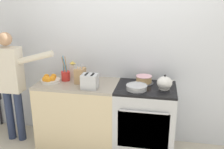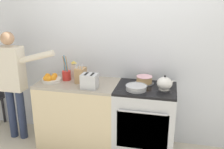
# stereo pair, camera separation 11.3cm
# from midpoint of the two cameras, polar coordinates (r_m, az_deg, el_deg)

# --- Properties ---
(wall_back) EXTENTS (8.00, 0.04, 2.60)m
(wall_back) POSITION_cam_midpoint_polar(r_m,az_deg,el_deg) (3.41, 5.09, 5.35)
(wall_back) COLOR silver
(wall_back) RESTS_ON ground_plane
(counter_cabinet) EXTENTS (1.06, 0.62, 0.91)m
(counter_cabinet) POSITION_cam_midpoint_polar(r_m,az_deg,el_deg) (3.53, -6.57, -8.77)
(counter_cabinet) COLOR beige
(counter_cabinet) RESTS_ON ground_plane
(stove_range) EXTENTS (0.75, 0.65, 0.91)m
(stove_range) POSITION_cam_midpoint_polar(r_m,az_deg,el_deg) (3.36, 8.43, -10.30)
(stove_range) COLOR #B7BABF
(stove_range) RESTS_ON ground_plane
(layer_cake) EXTENTS (0.25, 0.25, 0.10)m
(layer_cake) POSITION_cam_midpoint_polar(r_m,az_deg,el_deg) (3.30, 8.35, -1.27)
(layer_cake) COLOR #4C4C51
(layer_cake) RESTS_ON stove_range
(tea_kettle) EXTENTS (0.23, 0.19, 0.18)m
(tea_kettle) POSITION_cam_midpoint_polar(r_m,az_deg,el_deg) (3.13, 12.97, -2.01)
(tea_kettle) COLOR white
(tea_kettle) RESTS_ON stove_range
(mixing_bowl) EXTENTS (0.26, 0.26, 0.06)m
(mixing_bowl) POSITION_cam_midpoint_polar(r_m,az_deg,el_deg) (3.06, 6.62, -3.00)
(mixing_bowl) COLOR #B7BABF
(mixing_bowl) RESTS_ON stove_range
(knife_block) EXTENTS (0.12, 0.16, 0.29)m
(knife_block) POSITION_cam_midpoint_polar(r_m,az_deg,el_deg) (3.31, -6.20, -0.14)
(knife_block) COLOR tan
(knife_block) RESTS_ON counter_cabinet
(utensil_crock) EXTENTS (0.12, 0.12, 0.34)m
(utensil_crock) POSITION_cam_midpoint_polar(r_m,az_deg,el_deg) (3.44, -9.44, -0.05)
(utensil_crock) COLOR red
(utensil_crock) RESTS_ON counter_cabinet
(fruit_bowl) EXTENTS (0.25, 0.25, 0.10)m
(fruit_bowl) POSITION_cam_midpoint_polar(r_m,az_deg,el_deg) (3.43, -12.91, -0.95)
(fruit_bowl) COLOR silver
(fruit_bowl) RESTS_ON counter_cabinet
(toaster) EXTENTS (0.21, 0.17, 0.19)m
(toaster) POSITION_cam_midpoint_polar(r_m,az_deg,el_deg) (3.10, -4.14, -1.51)
(toaster) COLOR #B7BABF
(toaster) RESTS_ON counter_cabinet
(milk_carton) EXTENTS (0.07, 0.07, 0.24)m
(milk_carton) POSITION_cam_midpoint_polar(r_m,az_deg,el_deg) (3.55, -7.77, 1.16)
(milk_carton) COLOR white
(milk_carton) RESTS_ON counter_cabinet
(person_baker) EXTENTS (0.91, 0.20, 1.57)m
(person_baker) POSITION_cam_midpoint_polar(r_m,az_deg,el_deg) (3.71, -20.93, -0.65)
(person_baker) COLOR #283351
(person_baker) RESTS_ON ground_plane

